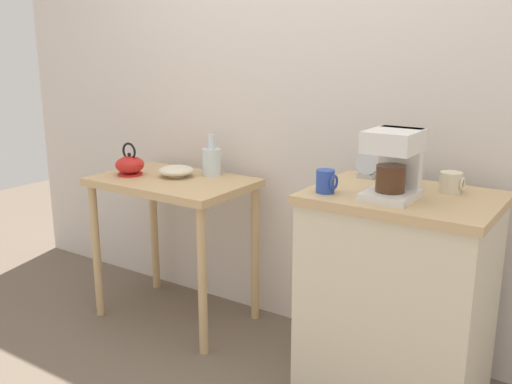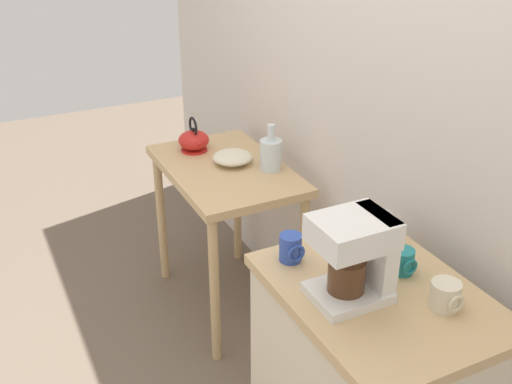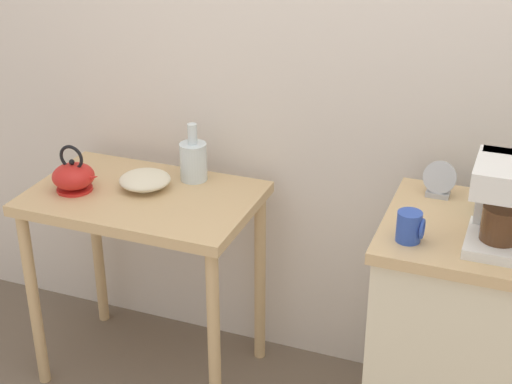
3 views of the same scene
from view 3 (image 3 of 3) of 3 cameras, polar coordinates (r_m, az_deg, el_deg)
name	(u,v)px [view 3 (image 3 of 3)]	position (r m, az deg, el deg)	size (l,w,h in m)	color
back_wall	(375,15)	(2.68, 8.79, 12.81)	(4.40, 0.10, 2.80)	silver
wooden_table	(145,222)	(2.85, -8.21, -2.23)	(0.81, 0.53, 0.78)	tan
kitchen_counter	(487,353)	(2.63, 16.68, -11.30)	(0.72, 0.55, 0.89)	beige
bowl_stoneware	(145,180)	(2.82, -8.20, 0.88)	(0.19, 0.19, 0.06)	beige
teakettle	(74,176)	(2.85, -13.29, 1.14)	(0.19, 0.15, 0.18)	red
glass_carafe_vase	(193,160)	(2.86, -4.64, 2.37)	(0.10, 0.10, 0.22)	silver
coffee_maker	(505,199)	(2.27, 17.90, -0.50)	(0.18, 0.22, 0.26)	white
mug_dark_teal	(495,200)	(2.49, 17.20, -0.59)	(0.08, 0.07, 0.08)	teal
mug_blue	(410,227)	(2.26, 11.29, -2.53)	(0.08, 0.07, 0.09)	#2D4CAD
table_clock	(439,181)	(2.55, 13.38, 0.80)	(0.11, 0.05, 0.12)	#B2B5BA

